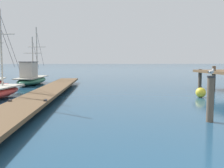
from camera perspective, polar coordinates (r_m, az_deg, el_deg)
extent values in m
cube|color=brown|center=(16.64, -14.09, -1.60)|extent=(1.98, 22.31, 0.16)
cylinder|color=brown|center=(11.33, -19.74, -6.03)|extent=(0.36, 0.36, 0.29)
cylinder|color=brown|center=(16.67, -14.08, -2.37)|extent=(0.36, 0.36, 0.29)
cylinder|color=brown|center=(22.12, -11.19, -0.49)|extent=(0.36, 0.36, 0.29)
cylinder|color=brown|center=(27.62, -9.45, 0.65)|extent=(0.36, 0.36, 0.29)
cube|color=#333338|center=(12.57, -21.78, -3.42)|extent=(0.12, 0.20, 0.08)
cube|color=#333338|center=(12.14, -14.62, -3.51)|extent=(0.12, 0.20, 0.08)
cylinder|color=#333338|center=(18.06, -23.44, 11.01)|extent=(0.44, 3.33, 4.77)
cylinder|color=#B2ADA3|center=(17.89, -23.46, 7.44)|extent=(0.11, 0.11, 4.84)
cylinder|color=#B2ADA3|center=(17.95, -23.56, 10.15)|extent=(1.83, 0.29, 0.06)
cylinder|color=#333338|center=(19.06, -21.60, 8.07)|extent=(0.33, 2.50, 3.58)
ellipsoid|color=#337556|center=(26.26, -17.31, 0.73)|extent=(2.26, 6.48, 0.73)
cube|color=#B2AD9E|center=(26.24, -17.33, 1.44)|extent=(1.99, 5.83, 0.08)
cube|color=#B7B2A8|center=(25.29, -18.02, 3.01)|extent=(1.20, 1.91, 1.44)
cube|color=#3D3D42|center=(25.28, -18.07, 4.71)|extent=(1.30, 2.06, 0.06)
cylinder|color=#B2ADA3|center=(26.50, -17.24, 5.79)|extent=(0.11, 0.11, 3.91)
cylinder|color=#B2ADA3|center=(26.51, -17.26, 6.59)|extent=(1.84, 0.12, 0.06)
cylinder|color=#333338|center=(27.52, -16.60, 6.18)|extent=(0.09, 2.04, 2.89)
cylinder|color=#B2ADA3|center=(27.90, -16.39, 6.92)|extent=(0.11, 0.11, 5.03)
cylinder|color=#B2ADA3|center=(27.92, -16.42, 7.92)|extent=(1.84, 0.12, 0.06)
cylinder|color=#333338|center=(29.21, -15.65, 7.35)|extent=(0.11, 2.61, 3.72)
cylinder|color=brown|center=(22.48, 18.99, 1.12)|extent=(0.28, 0.28, 1.62)
cylinder|color=brown|center=(20.56, 21.68, 1.09)|extent=(0.28, 0.28, 1.91)
cylinder|color=brown|center=(10.24, 21.05, -3.14)|extent=(0.26, 0.26, 1.74)
cylinder|color=#28282D|center=(10.16, 21.21, 1.55)|extent=(0.30, 0.30, 0.06)
cylinder|color=gold|center=(10.17, 21.09, 1.92)|extent=(0.01, 0.01, 0.07)
cylinder|color=gold|center=(10.14, 21.34, 1.91)|extent=(0.01, 0.01, 0.07)
ellipsoid|color=white|center=(10.15, 21.24, 2.51)|extent=(0.30, 0.26, 0.13)
ellipsoid|color=silver|center=(10.16, 20.91, 2.58)|extent=(0.21, 0.17, 0.09)
ellipsoid|color=#383838|center=(10.06, 20.62, 2.54)|extent=(0.07, 0.06, 0.04)
ellipsoid|color=silver|center=(10.10, 21.45, 2.55)|extent=(0.21, 0.17, 0.09)
ellipsoid|color=#383838|center=(10.01, 21.12, 2.51)|extent=(0.07, 0.06, 0.04)
cone|color=white|center=(10.02, 20.81, 2.49)|extent=(0.11, 0.10, 0.07)
sphere|color=white|center=(10.25, 21.57, 3.00)|extent=(0.08, 0.08, 0.08)
cone|color=gold|center=(10.29, 21.71, 2.97)|extent=(0.05, 0.05, 0.02)
sphere|color=yellow|center=(16.95, 19.16, -1.80)|extent=(0.63, 0.63, 0.63)
torus|color=black|center=(16.92, 19.19, -0.74)|extent=(0.14, 0.02, 0.14)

